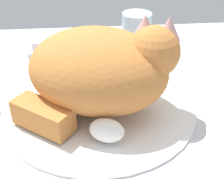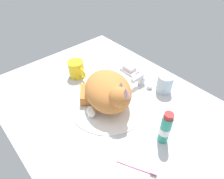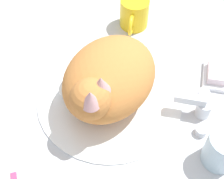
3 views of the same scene
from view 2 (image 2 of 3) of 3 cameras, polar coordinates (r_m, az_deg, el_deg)
The scene contains 10 objects.
ground_plane at distance 92.67cm, azimuth -1.07°, elevation -4.74°, with size 110.00×82.50×3.00cm, color silver.
sink_basin at distance 91.28cm, azimuth -1.09°, elevation -3.90°, with size 35.53×35.53×0.86cm, color white.
faucet at distance 101.38cm, azimuth 8.14°, elevation 2.72°, with size 13.35×9.12×6.16cm.
cat at distance 85.17cm, azimuth -1.01°, elevation -0.60°, with size 29.97×26.99×16.82cm.
coffee_mug at distance 106.46cm, azimuth -10.10°, elevation 5.77°, with size 12.21×8.09×8.66cm.
rinse_cup at distance 98.58cm, azimuth 14.85°, elevation 1.66°, with size 7.41×7.41×8.88cm.
soap_dish at distance 110.91cm, azimuth 4.95°, elevation 5.56°, with size 9.00×6.40×1.20cm, color white.
soap_bar at distance 109.95cm, azimuth 5.00°, elevation 6.26°, with size 6.54×4.64×2.10cm, color silver.
toothpaste_bottle at distance 76.20cm, azimuth 14.99°, elevation -10.71°, with size 4.02×4.02×14.71cm.
toothbrush at distance 73.47cm, azimuth 7.71°, elevation -21.21°, with size 13.28×7.63×1.60cm.
Camera 2 is at (49.21, -41.12, 65.40)cm, focal length 32.00 mm.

